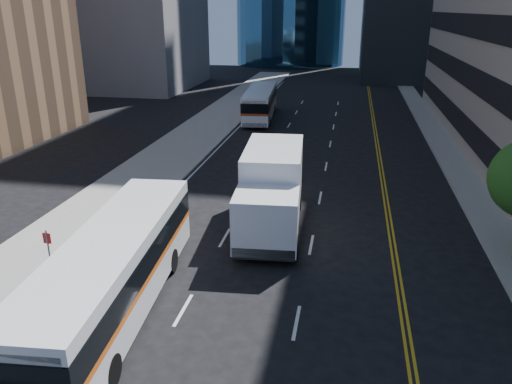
# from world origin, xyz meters

# --- Properties ---
(ground) EXTENTS (160.00, 160.00, 0.00)m
(ground) POSITION_xyz_m (0.00, 0.00, 0.00)
(ground) COLOR black
(ground) RESTS_ON ground
(sidewalk_west) EXTENTS (5.00, 90.00, 0.15)m
(sidewalk_west) POSITION_xyz_m (-10.50, 25.00, 0.07)
(sidewalk_west) COLOR gray
(sidewalk_west) RESTS_ON ground
(sidewalk_east) EXTENTS (2.00, 90.00, 0.15)m
(sidewalk_east) POSITION_xyz_m (9.00, 25.00, 0.07)
(sidewalk_east) COLOR gray
(sidewalk_east) RESTS_ON ground
(bus_front) EXTENTS (3.44, 11.64, 2.96)m
(bus_front) POSITION_xyz_m (-5.68, 1.42, 1.61)
(bus_front) COLOR silver
(bus_front) RESTS_ON ground
(bus_rear) EXTENTS (3.27, 11.06, 2.81)m
(bus_rear) POSITION_xyz_m (-6.60, 34.55, 1.53)
(bus_rear) COLOR white
(bus_rear) RESTS_ON ground
(box_truck) EXTENTS (3.27, 7.99, 3.74)m
(box_truck) POSITION_xyz_m (-1.56, 9.49, 1.97)
(box_truck) COLOR silver
(box_truck) RESTS_ON ground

